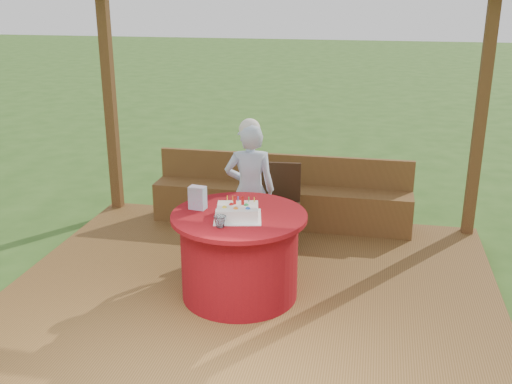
% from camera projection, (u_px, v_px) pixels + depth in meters
% --- Properties ---
extents(ground, '(60.00, 60.00, 0.00)m').
position_uv_depth(ground, '(251.00, 303.00, 5.54)').
color(ground, '#2E551C').
rests_on(ground, ground).
extents(deck, '(4.50, 4.00, 0.12)m').
position_uv_depth(deck, '(251.00, 297.00, 5.52)').
color(deck, brown).
rests_on(deck, ground).
extents(pergola, '(4.50, 4.00, 2.72)m').
position_uv_depth(pergola, '(250.00, 35.00, 4.76)').
color(pergola, brown).
rests_on(pergola, deck).
extents(bench, '(3.00, 0.42, 0.80)m').
position_uv_depth(bench, '(281.00, 202.00, 7.01)').
color(bench, brown).
rests_on(bench, deck).
extents(table, '(1.19, 1.19, 0.78)m').
position_uv_depth(table, '(239.00, 254.00, 5.32)').
color(table, maroon).
rests_on(table, deck).
extents(chair, '(0.47, 0.47, 0.89)m').
position_uv_depth(chair, '(279.00, 201.00, 6.36)').
color(chair, '#311E0F').
rests_on(chair, deck).
extents(elderly_woman, '(0.57, 0.43, 1.44)m').
position_uv_depth(elderly_woman, '(250.00, 189.00, 6.04)').
color(elderly_woman, '#9BBAE6').
rests_on(elderly_woman, deck).
extents(birthday_cake, '(0.47, 0.47, 0.18)m').
position_uv_depth(birthday_cake, '(238.00, 211.00, 5.10)').
color(birthday_cake, white).
rests_on(birthday_cake, table).
extents(gift_bag, '(0.16, 0.11, 0.21)m').
position_uv_depth(gift_bag, '(198.00, 198.00, 5.28)').
color(gift_bag, pink).
rests_on(gift_bag, table).
extents(drinking_glass, '(0.12, 0.12, 0.10)m').
position_uv_depth(drinking_glass, '(220.00, 222.00, 4.89)').
color(drinking_glass, white).
rests_on(drinking_glass, table).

